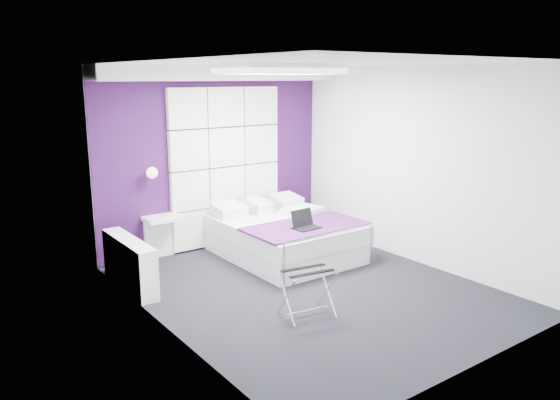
% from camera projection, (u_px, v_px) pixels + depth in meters
% --- Properties ---
extents(floor, '(4.40, 4.40, 0.00)m').
position_uv_depth(floor, '(310.00, 289.00, 6.45)').
color(floor, black).
rests_on(floor, ground).
extents(ceiling, '(4.40, 4.40, 0.00)m').
position_uv_depth(ceiling, '(313.00, 63.00, 5.87)').
color(ceiling, white).
rests_on(ceiling, wall_back).
extents(wall_back, '(3.60, 0.00, 3.60)m').
position_uv_depth(wall_back, '(215.00, 158.00, 7.89)').
color(wall_back, silver).
rests_on(wall_back, floor).
extents(wall_left, '(0.00, 4.40, 4.40)m').
position_uv_depth(wall_left, '(163.00, 202.00, 5.13)').
color(wall_left, silver).
rests_on(wall_left, floor).
extents(wall_right, '(0.00, 4.40, 4.40)m').
position_uv_depth(wall_right, '(417.00, 166.00, 7.19)').
color(wall_right, silver).
rests_on(wall_right, floor).
extents(accent_wall, '(3.58, 0.02, 2.58)m').
position_uv_depth(accent_wall, '(215.00, 158.00, 7.89)').
color(accent_wall, '#310D3C').
rests_on(accent_wall, wall_back).
extents(soffit, '(3.58, 0.50, 0.20)m').
position_uv_depth(soffit, '(222.00, 73.00, 7.43)').
color(soffit, white).
rests_on(soffit, wall_back).
extents(headboard, '(1.80, 0.08, 2.30)m').
position_uv_depth(headboard, '(226.00, 167.00, 7.96)').
color(headboard, silver).
rests_on(headboard, wall_back).
extents(skylight, '(1.36, 0.86, 0.12)m').
position_uv_depth(skylight, '(280.00, 68.00, 6.36)').
color(skylight, white).
rests_on(skylight, ceiling).
extents(wall_lamp, '(0.15, 0.15, 0.15)m').
position_uv_depth(wall_lamp, '(151.00, 172.00, 7.20)').
color(wall_lamp, white).
rests_on(wall_lamp, wall_back).
extents(radiator, '(0.22, 1.20, 0.60)m').
position_uv_depth(radiator, '(130.00, 263.00, 6.44)').
color(radiator, white).
rests_on(radiator, floor).
extents(bed, '(1.60, 1.93, 0.68)m').
position_uv_depth(bed, '(284.00, 236.00, 7.59)').
color(bed, white).
rests_on(bed, floor).
extents(nightstand, '(0.48, 0.37, 0.05)m').
position_uv_depth(nightstand, '(162.00, 218.00, 7.37)').
color(nightstand, white).
rests_on(nightstand, wall_back).
extents(luggage_rack, '(0.51, 0.38, 0.50)m').
position_uv_depth(luggage_rack, '(307.00, 293.00, 5.69)').
color(luggage_rack, silver).
rests_on(luggage_rack, floor).
extents(laptop, '(0.34, 0.24, 0.24)m').
position_uv_depth(laptop, '(304.00, 224.00, 7.03)').
color(laptop, black).
rests_on(laptop, bed).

